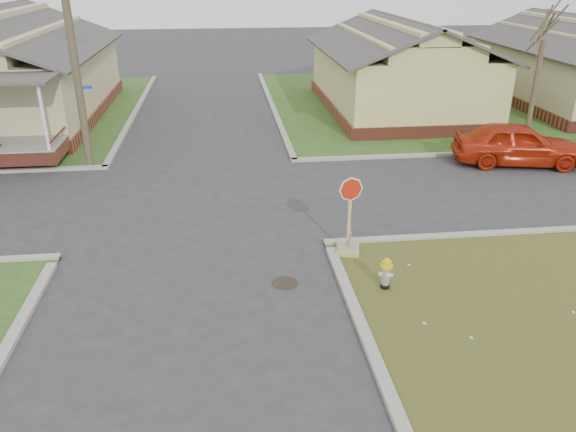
{
  "coord_description": "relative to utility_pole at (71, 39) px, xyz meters",
  "views": [
    {
      "loc": [
        0.9,
        -12.13,
        7.02
      ],
      "look_at": [
        2.45,
        1.0,
        1.1
      ],
      "focal_mm": 35.0,
      "sensor_mm": 36.0,
      "label": 1
    }
  ],
  "objects": [
    {
      "name": "fire_hydrant",
      "position": [
        8.72,
        -9.96,
        -4.18
      ],
      "size": [
        0.3,
        0.3,
        0.79
      ],
      "rotation": [
        0.0,
        0.0,
        -0.32
      ],
      "color": "black",
      "rests_on": "ground"
    },
    {
      "name": "ground",
      "position": [
        4.2,
        -8.9,
        -4.66
      ],
      "size": [
        120.0,
        120.0,
        0.0
      ],
      "primitive_type": "plane",
      "color": "#2D2D30",
      "rests_on": "ground"
    },
    {
      "name": "stop_sign",
      "position": [
        8.23,
        -8.1,
        -4.15
      ],
      "size": [
        0.6,
        0.59,
        2.13
      ],
      "rotation": [
        0.0,
        0.0,
        -0.22
      ],
      "color": "#9D8855",
      "rests_on": "ground"
    },
    {
      "name": "side_house_yellow",
      "position": [
        14.2,
        7.6,
        -2.47
      ],
      "size": [
        7.6,
        11.6,
        4.7
      ],
      "color": "brown",
      "rests_on": "ground"
    },
    {
      "name": "utility_pole",
      "position": [
        0.0,
        0.0,
        0.0
      ],
      "size": [
        1.8,
        0.28,
        9.0
      ],
      "color": "#3F3424",
      "rests_on": "ground"
    },
    {
      "name": "manhole",
      "position": [
        6.4,
        -9.4,
        -4.66
      ],
      "size": [
        0.64,
        0.64,
        0.01
      ],
      "primitive_type": "cylinder",
      "color": "black",
      "rests_on": "ground"
    },
    {
      "name": "red_sedan",
      "position": [
        16.22,
        -1.6,
        -3.85
      ],
      "size": [
        5.03,
        2.85,
        1.61
      ],
      "primitive_type": "imported",
      "rotation": [
        0.0,
        0.0,
        1.36
      ],
      "color": "#AC230C",
      "rests_on": "ground"
    },
    {
      "name": "curbs",
      "position": [
        4.2,
        -3.9,
        -4.66
      ],
      "size": [
        80.0,
        40.0,
        0.12
      ],
      "primitive_type": null,
      "color": "gray",
      "rests_on": "ground"
    },
    {
      "name": "tree_mid_right",
      "position": [
        18.2,
        1.3,
        -2.51
      ],
      "size": [
        0.22,
        0.22,
        4.2
      ],
      "primitive_type": "cylinder",
      "color": "#3F3424",
      "rests_on": "verge_far_right"
    }
  ]
}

